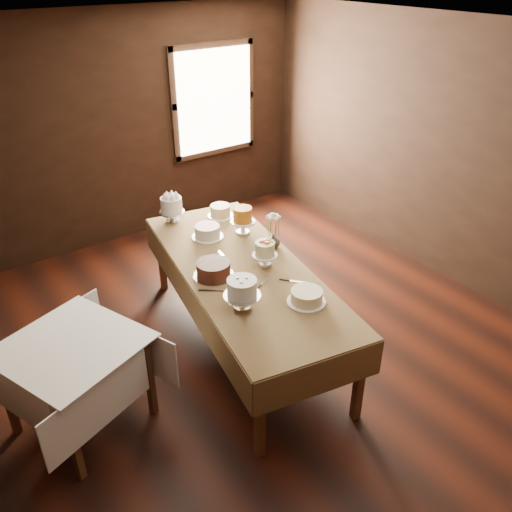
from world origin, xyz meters
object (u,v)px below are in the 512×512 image
Objects in this scene: cake_speckled at (220,211)px; cake_flowers at (265,255)px; cake_swirl at (242,295)px; cake_cream at (307,297)px; cake_server_c at (221,253)px; cake_caramel at (243,222)px; flower_vase at (273,241)px; cake_lattice at (207,232)px; cake_chocolate at (214,270)px; side_table at (73,355)px; cake_server_e at (218,291)px; cake_server_d at (264,246)px; cake_server_a at (265,281)px; cake_server_b at (298,282)px; display_table at (243,274)px; cake_meringue at (172,210)px.

cake_speckled is 1.11m from cake_flowers.
cake_swirl is 0.52m from cake_cream.
cake_flowers is 0.80× the size of cake_swirl.
cake_server_c is at bearing 96.95° from cake_cream.
flower_vase is (0.06, -0.42, -0.05)m from cake_caramel.
cake_cream is (0.06, -1.43, -0.00)m from cake_lattice.
cake_chocolate is (-0.70, -0.99, 0.01)m from cake_speckled.
cake_speckled reaches higher than side_table.
side_table is at bearing -145.15° from cake_server_e.
cake_flowers is at bearing -11.77° from cake_chocolate.
cake_server_a is at bearing -163.63° from cake_server_d.
cake_flowers is 0.68m from cake_cream.
cake_flowers is at bearing -143.98° from cake_server_c.
cake_swirl reaches higher than cake_cream.
cake_caramel is 2.06× the size of flower_vase.
cake_lattice is (1.65, 0.78, 0.20)m from side_table.
cake_lattice reaches higher than cake_server_b.
flower_vase is at bearing 61.56° from cake_server_e.
cake_server_c is (-0.02, 0.34, 0.07)m from display_table.
display_table is at bearing -161.82° from flower_vase.
side_table is 5.01× the size of cake_server_b.
cake_flowers is at bearing 51.82° from cake_server_e.
cake_caramel is (1.99, 0.66, 0.27)m from side_table.
cake_server_e is 1.73× the size of flower_vase.
cake_meringue is 0.92× the size of cake_cream.
side_table is 2.31m from cake_speckled.
cake_chocolate is 1.68× the size of cake_server_b.
cake_flowers is at bearing -17.67° from display_table.
cake_lattice is 1.07× the size of cake_cream.
cake_caramel is at bearing 18.25° from side_table.
cake_lattice is 1.41× the size of cake_server_a.
cake_server_a is 1.00× the size of cake_server_e.
cake_lattice is at bearing 100.81° from cake_flowers.
flower_vase is (0.04, -0.88, 0.01)m from cake_speckled.
cake_cream reaches higher than cake_server_a.
cake_server_d is at bearing 127.58° from cake_server_b.
cake_chocolate is 0.87m from cake_cream.
cake_chocolate is at bearing 157.01° from cake_server_d.
cake_meringue is 1.19m from flower_vase.
display_table is 11.90× the size of cake_server_b.
cake_server_c is at bearing 15.02° from side_table.
display_table is 11.90× the size of cake_server_c.
cake_server_d is at bearing 29.06° from display_table.
cake_lattice is 1.18m from cake_server_b.
cake_server_d reaches higher than side_table.
cake_chocolate reaches higher than cake_lattice.
cake_caramel is 0.37m from cake_server_d.
cake_swirl is 1.25× the size of cake_server_a.
cake_swirl is 1.03m from flower_vase.
cake_meringue is 1.22× the size of cake_server_d.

